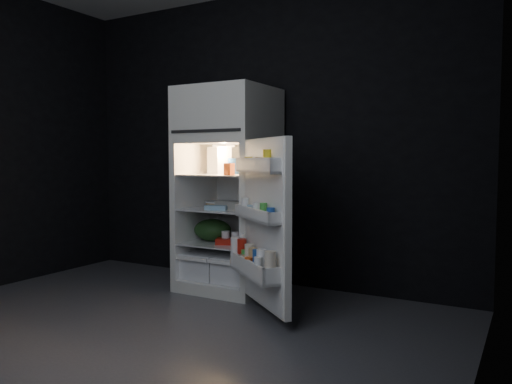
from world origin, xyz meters
The scene contains 18 objects.
floor centered at (0.00, 0.00, 0.00)m, with size 4.00×3.40×0.00m, color #4E4E53.
wall_back centered at (0.00, 1.70, 1.35)m, with size 4.00×0.00×2.70m, color black.
wall_right centered at (2.00, 0.00, 1.35)m, with size 0.00×3.40×2.70m, color black.
refrigerator centered at (-0.13, 1.32, 0.96)m, with size 0.76×0.71×1.78m.
fridge_door centered at (0.54, 0.70, 0.68)m, with size 0.68×0.61×1.22m.
milk_jug centered at (-0.24, 1.33, 1.15)m, with size 0.16×0.16×0.24m, color white.
mayo_jar centered at (-0.08, 1.32, 1.10)m, with size 0.11×0.11×0.14m, color #1B4493.
jam_jar centered at (0.04, 1.31, 1.09)m, with size 0.10×0.10×0.13m, color black.
amber_bottle centered at (-0.33, 1.37, 1.14)m, with size 0.08×0.08×0.22m, color #AB571B.
small_carton centered at (0.03, 1.07, 1.08)m, with size 0.08×0.06×0.10m, color #C34B17.
egg_carton centered at (-0.04, 1.20, 0.76)m, with size 0.28×0.11×0.07m, color gray.
pie centered at (-0.24, 1.37, 0.75)m, with size 0.29×0.29×0.04m, color tan.
flat_package centered at (-0.12, 1.10, 0.75)m, with size 0.18×0.09×0.04m, color #7CA5C0.
wrapped_pkg centered at (0.13, 1.41, 0.75)m, with size 0.13×0.11×0.05m, color beige.
produce_bag centered at (-0.27, 1.26, 0.52)m, with size 0.35×0.29×0.20m, color #193815.
yogurt_tray centered at (-0.03, 1.19, 0.45)m, with size 0.26×0.14×0.05m, color #A7190E.
small_can_red centered at (0.00, 1.46, 0.47)m, with size 0.06×0.06×0.09m, color #A7190E.
small_can_silver centered at (0.15, 1.37, 0.47)m, with size 0.07×0.07×0.09m, color #B8B9BD.
Camera 1 is at (2.24, -2.42, 1.16)m, focal length 35.00 mm.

